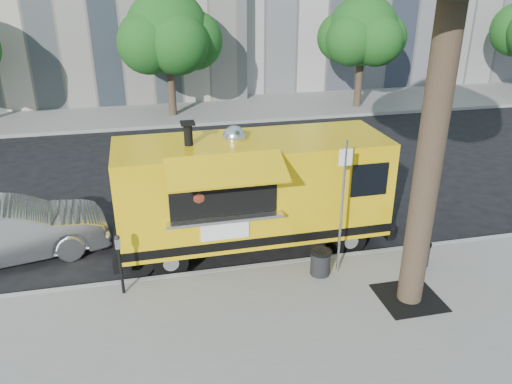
% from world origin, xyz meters
% --- Properties ---
extents(ground, '(120.00, 120.00, 0.00)m').
position_xyz_m(ground, '(0.00, 0.00, 0.00)').
color(ground, black).
rests_on(ground, ground).
extents(sidewalk, '(60.00, 6.00, 0.15)m').
position_xyz_m(sidewalk, '(0.00, -4.00, 0.07)').
color(sidewalk, gray).
rests_on(sidewalk, ground).
extents(curb, '(60.00, 0.14, 0.16)m').
position_xyz_m(curb, '(0.00, -0.93, 0.07)').
color(curb, '#999993').
rests_on(curb, ground).
extents(far_sidewalk, '(60.00, 5.00, 0.15)m').
position_xyz_m(far_sidewalk, '(0.00, 13.50, 0.07)').
color(far_sidewalk, gray).
rests_on(far_sidewalk, ground).
extents(tree_well, '(1.20, 1.20, 0.02)m').
position_xyz_m(tree_well, '(2.60, -2.80, 0.15)').
color(tree_well, black).
rests_on(tree_well, sidewalk).
extents(far_tree_b, '(3.60, 3.60, 5.50)m').
position_xyz_m(far_tree_b, '(-1.00, 12.70, 3.83)').
color(far_tree_b, '#33261C').
rests_on(far_tree_b, far_sidewalk).
extents(far_tree_c, '(3.24, 3.24, 5.21)m').
position_xyz_m(far_tree_c, '(8.00, 12.40, 3.72)').
color(far_tree_c, '#33261C').
rests_on(far_tree_c, far_sidewalk).
extents(sign_post, '(0.28, 0.06, 3.00)m').
position_xyz_m(sign_post, '(1.55, -1.55, 1.85)').
color(sign_post, silver).
rests_on(sign_post, sidewalk).
extents(parking_meter, '(0.11, 0.11, 1.33)m').
position_xyz_m(parking_meter, '(-3.00, -1.35, 0.98)').
color(parking_meter, black).
rests_on(parking_meter, sidewalk).
extents(food_truck, '(6.54, 3.04, 3.21)m').
position_xyz_m(food_truck, '(0.01, 0.17, 1.51)').
color(food_truck, yellow).
rests_on(food_truck, ground).
extents(sedan, '(4.52, 2.32, 1.42)m').
position_xyz_m(sedan, '(-5.55, 0.88, 0.71)').
color(sedan, '#A9ABB0').
rests_on(sedan, ground).
extents(trash_bin_left, '(0.45, 0.45, 0.54)m').
position_xyz_m(trash_bin_left, '(3.44, -1.67, 0.44)').
color(trash_bin_left, black).
rests_on(trash_bin_left, sidewalk).
extents(trash_bin_right, '(0.47, 0.47, 0.56)m').
position_xyz_m(trash_bin_right, '(1.15, -1.55, 0.45)').
color(trash_bin_right, black).
rests_on(trash_bin_right, sidewalk).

